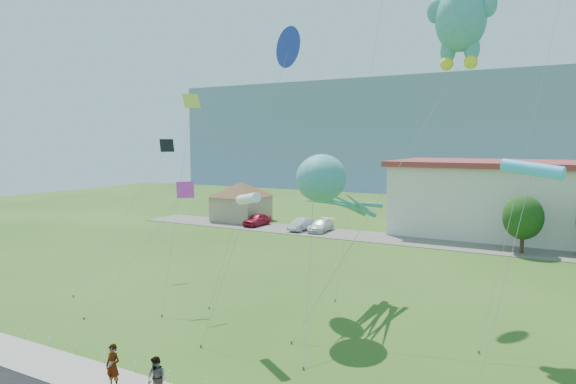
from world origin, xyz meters
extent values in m
plane|color=#294A14|center=(0.00, 0.00, 0.00)|extent=(160.00, 160.00, 0.00)
cube|color=#59544C|center=(0.00, 35.00, 0.03)|extent=(70.00, 6.00, 0.06)
cube|color=slate|center=(0.00, 120.00, 12.50)|extent=(160.00, 50.00, 25.00)
cube|color=tan|center=(-24.00, 38.00, 1.60)|extent=(6.00, 6.00, 3.20)
pyramid|color=brown|center=(-24.00, 38.00, 4.10)|extent=(9.20, 9.20, 1.80)
cylinder|color=white|center=(-13.00, -1.30, 0.25)|extent=(0.05, 0.05, 0.50)
cylinder|color=white|center=(-11.00, -1.30, 0.25)|extent=(0.05, 0.05, 0.50)
cylinder|color=white|center=(-9.00, -1.30, 0.25)|extent=(0.05, 0.05, 0.50)
cylinder|color=white|center=(-7.00, -1.30, 0.25)|extent=(0.05, 0.05, 0.50)
cylinder|color=white|center=(-5.00, -1.30, 0.25)|extent=(0.05, 0.05, 0.50)
cylinder|color=white|center=(-3.00, -1.30, 0.25)|extent=(0.05, 0.05, 0.50)
cylinder|color=white|center=(-1.00, -1.30, 0.25)|extent=(0.05, 0.05, 0.50)
cylinder|color=#3F2B19|center=(10.00, 34.00, 1.10)|extent=(0.36, 0.36, 2.20)
ellipsoid|color=#14380F|center=(10.00, 34.00, 3.40)|extent=(3.60, 3.60, 4.14)
imported|color=gray|center=(-2.55, -2.97, 1.03)|extent=(0.71, 0.50, 1.86)
imported|color=gray|center=(-0.25, -2.85, 0.97)|extent=(0.87, 0.68, 1.75)
imported|color=#A5142C|center=(-19.84, 35.30, 0.80)|extent=(1.93, 4.44, 1.49)
imported|color=silver|center=(-13.55, 34.90, 0.73)|extent=(1.56, 4.14, 1.35)
imported|color=white|center=(-11.22, 35.40, 0.73)|extent=(2.06, 4.70, 1.34)
ellipsoid|color=teal|center=(1.57, 8.44, 8.30)|extent=(2.67, 3.47, 2.67)
sphere|color=white|center=(1.09, 7.39, 8.59)|extent=(0.42, 0.42, 0.42)
sphere|color=white|center=(2.05, 7.39, 8.59)|extent=(0.42, 0.42, 0.42)
cylinder|color=slate|center=(3.49, 2.58, 0.08)|extent=(0.10, 0.10, 0.16)
cylinder|color=gray|center=(2.53, 5.01, 3.83)|extent=(1.95, 4.88, 7.35)
ellipsoid|color=teal|center=(7.90, 13.13, 17.10)|extent=(2.83, 2.40, 3.53)
ellipsoid|color=teal|center=(6.49, 13.13, 17.76)|extent=(0.98, 0.70, 1.37)
ellipsoid|color=teal|center=(9.31, 13.13, 17.76)|extent=(0.98, 0.70, 1.37)
ellipsoid|color=teal|center=(7.25, 13.13, 15.47)|extent=(0.87, 0.76, 1.41)
ellipsoid|color=teal|center=(8.55, 13.13, 15.47)|extent=(0.87, 0.76, 1.41)
sphere|color=yellow|center=(7.25, 12.91, 14.71)|extent=(0.76, 0.76, 0.76)
sphere|color=yellow|center=(8.55, 12.91, 14.71)|extent=(0.76, 0.76, 0.76)
cylinder|color=slate|center=(1.58, 4.95, 0.08)|extent=(0.10, 0.10, 0.16)
cylinder|color=gray|center=(4.74, 9.04, 7.33)|extent=(6.35, 8.20, 14.35)
cylinder|color=slate|center=(0.70, 12.46, 0.08)|extent=(0.10, 0.10, 0.16)
cylinder|color=gray|center=(1.15, 16.03, 12.04)|extent=(0.92, 7.15, 23.77)
cube|color=#F536B1|center=(-7.77, 7.91, 7.27)|extent=(1.29, 1.29, 0.86)
cylinder|color=slate|center=(-10.75, 2.25, 0.08)|extent=(0.10, 0.10, 0.16)
cylinder|color=gray|center=(-9.26, 5.08, 3.61)|extent=(3.01, 5.69, 6.92)
cube|color=#D0DF34|center=(-8.58, 9.65, 13.01)|extent=(1.29, 1.29, 0.86)
cylinder|color=slate|center=(-7.09, 4.80, 0.08)|extent=(0.10, 0.10, 0.16)
cylinder|color=gray|center=(-7.84, 7.23, 6.49)|extent=(1.52, 4.87, 12.66)
cube|color=black|center=(-14.85, 14.09, 10.02)|extent=(1.29, 1.29, 0.86)
cylinder|color=slate|center=(-14.94, 4.84, 0.08)|extent=(0.10, 0.10, 0.16)
cylinder|color=gray|center=(-14.89, 9.46, 4.99)|extent=(0.12, 9.27, 9.68)
cylinder|color=slate|center=(10.18, 8.34, 0.08)|extent=(0.10, 0.10, 0.16)
cylinder|color=gray|center=(11.68, 13.15, 10.87)|extent=(3.03, 9.64, 21.44)
cylinder|color=white|center=(-0.68, 4.45, 7.41)|extent=(0.50, 2.25, 0.87)
cylinder|color=slate|center=(-2.18, 2.32, 0.08)|extent=(0.10, 0.10, 0.16)
cylinder|color=gray|center=(-1.43, 3.38, 3.69)|extent=(1.53, 2.16, 7.06)
cylinder|color=#37C3FB|center=(12.44, 3.79, 9.30)|extent=(0.50, 2.25, 0.87)
cylinder|color=gray|center=(11.69, 1.90, 4.63)|extent=(1.53, 3.82, 8.95)
cone|color=#2836E6|center=(-3.73, 14.15, 16.78)|extent=(1.80, 1.33, 1.33)
cylinder|color=slate|center=(-5.52, 7.30, 0.08)|extent=(0.10, 0.10, 0.16)
cylinder|color=gray|center=(-4.63, 10.73, 8.37)|extent=(1.81, 6.88, 16.43)
camera|label=1|loc=(13.75, -17.34, 10.32)|focal=32.00mm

